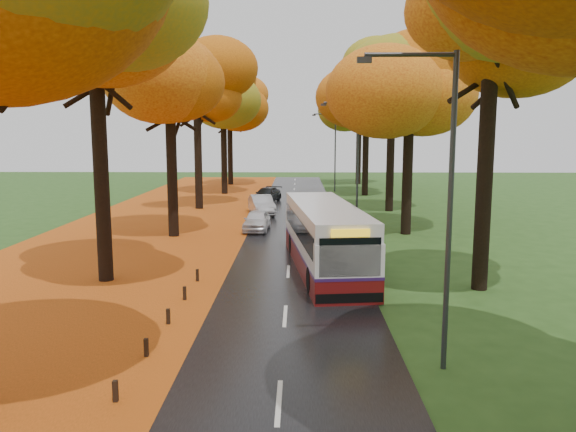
{
  "coord_description": "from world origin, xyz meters",
  "views": [
    {
      "loc": [
        0.43,
        -5.87,
        6.06
      ],
      "look_at": [
        0.0,
        17.27,
        2.6
      ],
      "focal_mm": 35.0,
      "sensor_mm": 36.0,
      "label": 1
    }
  ],
  "objects_px": {
    "car_silver": "(262,205)",
    "car_dark": "(267,195)",
    "streetlamp_far": "(333,146)",
    "car_white": "(257,220)",
    "streetlamp_mid": "(354,154)",
    "streetlamp_near": "(441,187)",
    "bus": "(325,236)"
  },
  "relations": [
    {
      "from": "streetlamp_mid",
      "to": "car_silver",
      "type": "relative_size",
      "value": 1.87
    },
    {
      "from": "streetlamp_far",
      "to": "car_white",
      "type": "relative_size",
      "value": 2.16
    },
    {
      "from": "streetlamp_mid",
      "to": "car_silver",
      "type": "distance_m",
      "value": 9.07
    },
    {
      "from": "streetlamp_far",
      "to": "car_dark",
      "type": "bearing_deg",
      "value": -124.47
    },
    {
      "from": "car_silver",
      "to": "car_dark",
      "type": "height_order",
      "value": "car_silver"
    },
    {
      "from": "streetlamp_near",
      "to": "streetlamp_far",
      "type": "bearing_deg",
      "value": 90.0
    },
    {
      "from": "car_white",
      "to": "car_silver",
      "type": "bearing_deg",
      "value": 94.22
    },
    {
      "from": "streetlamp_mid",
      "to": "streetlamp_far",
      "type": "distance_m",
      "value": 22.0
    },
    {
      "from": "streetlamp_far",
      "to": "car_white",
      "type": "xyz_separation_m",
      "value": [
        -6.08,
        -23.73,
        -4.04
      ]
    },
    {
      "from": "streetlamp_near",
      "to": "streetlamp_mid",
      "type": "height_order",
      "value": "same"
    },
    {
      "from": "streetlamp_far",
      "to": "bus",
      "type": "height_order",
      "value": "streetlamp_far"
    },
    {
      "from": "streetlamp_far",
      "to": "car_silver",
      "type": "distance_m",
      "value": 18.3
    },
    {
      "from": "streetlamp_far",
      "to": "bus",
      "type": "bearing_deg",
      "value": -93.98
    },
    {
      "from": "streetlamp_near",
      "to": "bus",
      "type": "bearing_deg",
      "value": 102.5
    },
    {
      "from": "streetlamp_mid",
      "to": "streetlamp_far",
      "type": "height_order",
      "value": "same"
    },
    {
      "from": "car_white",
      "to": "streetlamp_mid",
      "type": "bearing_deg",
      "value": 18.78
    },
    {
      "from": "bus",
      "to": "car_dark",
      "type": "bearing_deg",
      "value": 92.74
    },
    {
      "from": "car_silver",
      "to": "car_dark",
      "type": "distance_m",
      "value": 7.57
    },
    {
      "from": "streetlamp_far",
      "to": "car_silver",
      "type": "bearing_deg",
      "value": -110.43
    },
    {
      "from": "bus",
      "to": "car_white",
      "type": "bearing_deg",
      "value": 104.46
    },
    {
      "from": "streetlamp_near",
      "to": "car_dark",
      "type": "xyz_separation_m",
      "value": [
        -6.3,
        34.83,
        -4.06
      ]
    },
    {
      "from": "streetlamp_far",
      "to": "car_white",
      "type": "bearing_deg",
      "value": -104.36
    },
    {
      "from": "streetlamp_near",
      "to": "streetlamp_far",
      "type": "relative_size",
      "value": 1.0
    },
    {
      "from": "streetlamp_near",
      "to": "bus",
      "type": "distance_m",
      "value": 11.22
    },
    {
      "from": "streetlamp_mid",
      "to": "car_silver",
      "type": "xyz_separation_m",
      "value": [
        -6.24,
        5.26,
        -3.97
      ]
    },
    {
      "from": "streetlamp_far",
      "to": "car_dark",
      "type": "relative_size",
      "value": 1.9
    },
    {
      "from": "bus",
      "to": "car_silver",
      "type": "relative_size",
      "value": 2.59
    },
    {
      "from": "bus",
      "to": "car_dark",
      "type": "xyz_separation_m",
      "value": [
        -3.97,
        24.32,
        -0.89
      ]
    },
    {
      "from": "car_white",
      "to": "car_dark",
      "type": "height_order",
      "value": "car_white"
    },
    {
      "from": "car_white",
      "to": "car_dark",
      "type": "bearing_deg",
      "value": 93.77
    },
    {
      "from": "car_white",
      "to": "streetlamp_far",
      "type": "bearing_deg",
      "value": 78.54
    },
    {
      "from": "streetlamp_near",
      "to": "streetlamp_mid",
      "type": "xyz_separation_m",
      "value": [
        0.0,
        22.0,
        0.0
      ]
    }
  ]
}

